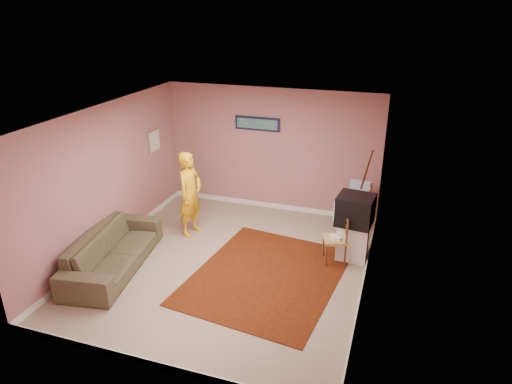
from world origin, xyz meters
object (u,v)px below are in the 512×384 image
(chair_a, at_px, (358,204))
(person, at_px, (190,194))
(tv_cabinet, at_px, (353,240))
(crt_tv, at_px, (355,210))
(chair_b, at_px, (335,234))
(sofa, at_px, (113,250))

(chair_a, height_order, person, person)
(tv_cabinet, bearing_deg, chair_a, 92.40)
(crt_tv, distance_m, person, 3.05)
(chair_b, height_order, person, person)
(tv_cabinet, xyz_separation_m, chair_a, (-0.04, 0.98, 0.28))
(crt_tv, relative_size, sofa, 0.29)
(sofa, bearing_deg, person, -33.37)
(chair_a, relative_size, chair_b, 1.09)
(chair_b, relative_size, person, 0.30)
(crt_tv, bearing_deg, sofa, -150.59)
(crt_tv, xyz_separation_m, person, (-3.05, -0.05, -0.09))
(chair_b, relative_size, sofa, 0.22)
(crt_tv, height_order, chair_b, crt_tv)
(person, bearing_deg, crt_tv, -80.25)
(crt_tv, xyz_separation_m, chair_a, (-0.04, 0.98, -0.31))
(chair_b, height_order, sofa, chair_b)
(chair_a, bearing_deg, tv_cabinet, -85.67)
(crt_tv, bearing_deg, tv_cabinet, -0.00)
(tv_cabinet, height_order, crt_tv, crt_tv)
(chair_a, relative_size, person, 0.33)
(tv_cabinet, xyz_separation_m, crt_tv, (-0.01, 0.00, 0.59))
(chair_b, xyz_separation_m, sofa, (-3.48, -1.37, -0.20))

